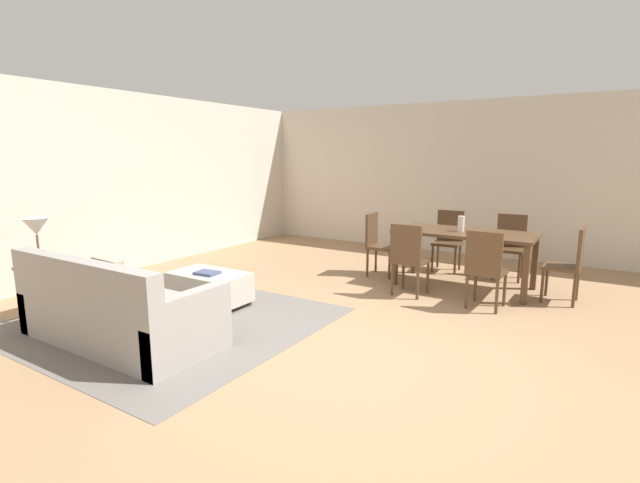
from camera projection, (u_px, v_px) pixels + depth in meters
ground_plane at (352, 356)px, 4.11m from camera, size 10.80×10.80×0.00m
wall_back at (490, 179)px, 8.02m from camera, size 9.00×0.12×2.70m
wall_left at (94, 184)px, 6.64m from camera, size 0.12×11.00×2.70m
area_rug at (171, 320)px, 4.98m from camera, size 3.00×2.80×0.01m
couch at (116, 312)px, 4.37m from camera, size 2.01×0.89×0.86m
ottoman_table at (209, 287)px, 5.46m from camera, size 0.92×0.57×0.40m
side_table at (42, 277)px, 5.03m from camera, size 0.40×0.40×0.57m
table_lamp at (36, 229)px, 4.94m from camera, size 0.26×0.26×0.53m
dining_table at (465, 238)px, 6.17m from camera, size 1.78×0.87×0.76m
dining_chair_near_left at (408, 256)px, 5.79m from camera, size 0.41×0.41×0.92m
dining_chair_near_right at (485, 265)px, 5.27m from camera, size 0.42×0.42×0.92m
dining_chair_far_left at (448, 237)px, 7.14m from camera, size 0.43×0.43×0.92m
dining_chair_far_right at (510, 243)px, 6.66m from camera, size 0.42×0.42×0.92m
dining_chair_head_east at (570, 261)px, 5.51m from camera, size 0.41×0.41×0.92m
dining_chair_head_west at (378, 240)px, 6.83m from camera, size 0.43×0.43×0.92m
vase_centerpiece at (461, 224)px, 6.13m from camera, size 0.09×0.09×0.20m
book_on_ottoman at (207, 273)px, 5.36m from camera, size 0.28×0.22×0.03m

